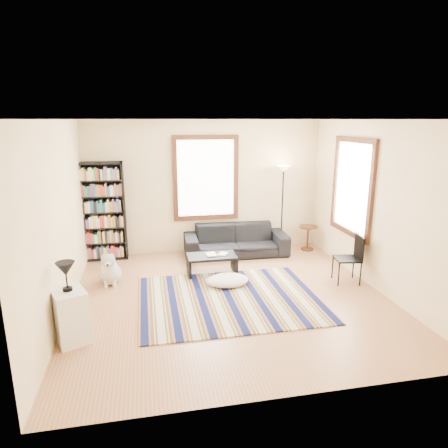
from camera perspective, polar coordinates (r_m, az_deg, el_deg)
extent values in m
cube|color=#AB774E|center=(6.64, 0.86, -10.74)|extent=(5.00, 5.00, 0.10)
cube|color=white|center=(6.00, 0.97, 15.17)|extent=(5.00, 5.00, 0.10)
cube|color=beige|center=(8.62, -2.68, 5.31)|extent=(5.00, 0.10, 2.80)
cube|color=beige|center=(3.81, 9.10, -7.02)|extent=(5.00, 0.10, 2.80)
cube|color=beige|center=(6.16, -22.97, 0.37)|extent=(0.10, 5.00, 2.80)
cube|color=beige|center=(7.13, 21.38, 2.35)|extent=(0.10, 5.00, 2.80)
cube|color=white|center=(8.51, -2.62, 6.56)|extent=(1.20, 0.06, 1.60)
cube|color=white|center=(7.73, 17.87, 5.05)|extent=(0.06, 1.20, 1.60)
cube|color=#0D1443|center=(6.52, 0.79, -10.63)|extent=(2.86, 2.29, 0.02)
imported|color=black|center=(8.49, 1.70, -2.33)|extent=(2.21, 0.94, 0.63)
cube|color=black|center=(8.42, -16.96, 1.69)|extent=(0.90, 0.30, 2.00)
cube|color=black|center=(7.50, -1.75, -5.78)|extent=(1.02, 0.81, 0.36)
imported|color=beige|center=(7.42, -2.53, -4.44)|extent=(0.26, 0.20, 0.02)
imported|color=beige|center=(7.50, -0.69, -4.23)|extent=(0.23, 0.25, 0.02)
ellipsoid|color=beige|center=(7.01, 0.50, -8.03)|extent=(0.90, 0.80, 0.18)
cylinder|color=#4C2013|center=(9.00, 11.88, -1.96)|extent=(0.43, 0.43, 0.54)
cube|color=black|center=(7.36, 17.18, -4.79)|extent=(0.48, 0.46, 0.86)
cube|color=white|center=(5.64, -21.09, -12.10)|extent=(0.54, 0.61, 0.70)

